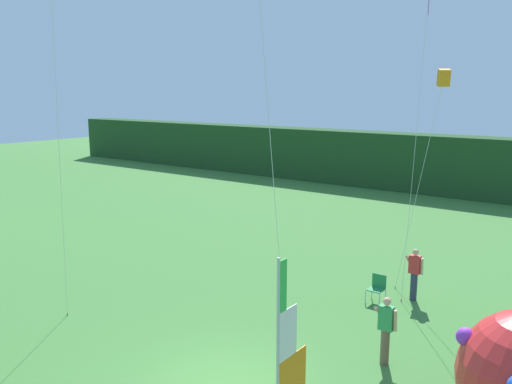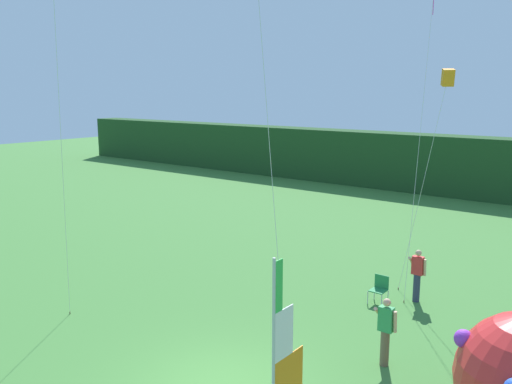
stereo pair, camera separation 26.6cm
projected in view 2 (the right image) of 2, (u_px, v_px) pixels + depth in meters
The scene contains 7 objects.
distant_treeline at pixel (512, 171), 32.65m from camera, with size 80.00×2.40×3.87m, color #1E421E.
banner_flag at pixel (283, 353), 10.22m from camera, with size 0.06×1.03×3.79m.
person_near_banner at pixel (417, 274), 17.23m from camera, with size 0.55×0.48×1.74m.
person_far_left at pixel (386, 330), 13.19m from camera, with size 0.55×0.48×1.76m.
folding_chair at pixel (380, 287), 17.22m from camera, with size 0.51×0.51×0.89m.
kite_orange_box_0 at pixel (447, 79), 17.57m from camera, with size 1.09×1.56×7.47m.
kite_magenta_diamond_3 at pixel (433, 4), 18.53m from camera, with size 1.25×3.71×10.90m.
Camera 2 is at (7.62, -8.41, 6.76)m, focal length 37.51 mm.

